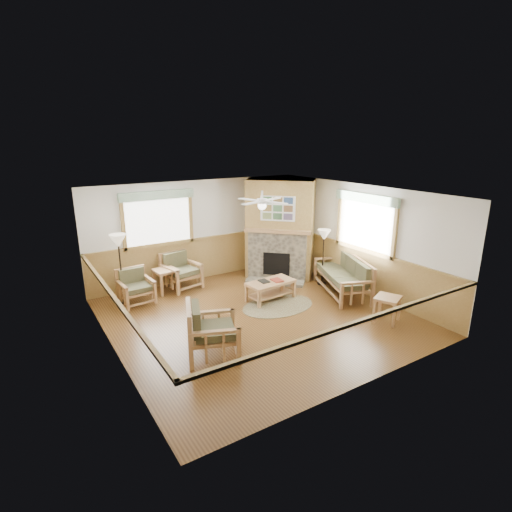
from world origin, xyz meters
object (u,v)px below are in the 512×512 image
armchair_left (213,330)px  end_table_sofa (387,309)px  armchair_back_left (136,287)px  coffee_table (271,290)px  floor_lamp_left (121,269)px  footstool (282,287)px  floor_lamp_right (323,257)px  armchair_back_right (181,271)px  sofa (342,275)px  end_table_chairs (166,281)px

armchair_left → end_table_sofa: bearing=-79.7°
armchair_back_left → armchair_left: armchair_left is taller
coffee_table → floor_lamp_left: (-3.05, 1.72, 0.60)m
coffee_table → armchair_left: bearing=-150.4°
footstool → floor_lamp_right: floor_lamp_right is taller
footstool → end_table_sofa: bearing=-69.3°
armchair_back_right → armchair_left: size_ratio=0.93×
coffee_table → footstool: 0.49m
armchair_back_left → armchair_left: bearing=-85.4°
armchair_back_left → floor_lamp_left: bearing=134.5°
armchair_back_left → armchair_back_right: (1.29, 0.39, 0.05)m
sofa → floor_lamp_right: floor_lamp_right is taller
armchair_back_left → armchair_back_right: bearing=12.5°
armchair_left → floor_lamp_right: (4.09, 1.73, 0.25)m
armchair_back_right → footstool: 2.64m
armchair_back_left → armchair_back_right: 1.35m
end_table_chairs → sofa: bearing=-32.8°
armchair_back_right → floor_lamp_left: bearing=174.0°
coffee_table → end_table_chairs: (-1.96, 1.81, 0.07)m
coffee_table → end_table_chairs: bearing=132.4°
armchair_back_right → end_table_sofa: size_ratio=1.63×
armchair_back_right → end_table_chairs: 0.48m
armchair_back_left → end_table_chairs: size_ratio=1.35×
armchair_back_right → floor_lamp_right: bearing=-40.3°
footstool → armchair_back_right: bearing=138.5°
end_table_chairs → armchair_back_right: bearing=9.5°
armchair_back_right → footstool: bearing=-53.6°
armchair_back_left → footstool: size_ratio=1.97×
floor_lamp_right → floor_lamp_left: bearing=161.8°
coffee_table → floor_lamp_left: 3.55m
floor_lamp_left → floor_lamp_right: bearing=-18.2°
footstool → floor_lamp_left: 3.90m
armchair_left → sofa: bearing=-54.7°
coffee_table → footstool: (0.46, 0.15, -0.05)m
footstool → sofa: bearing=-29.4°
armchair_left → footstool: size_ratio=2.41×
end_table_chairs → end_table_sofa: (3.35, -4.13, -0.02)m
armchair_left → footstool: armchair_left is taller
armchair_left → floor_lamp_right: 4.45m
end_table_sofa → floor_lamp_right: floor_lamp_right is taller
armchair_back_left → armchair_back_right: size_ratio=0.88×
armchair_left → floor_lamp_right: size_ratio=0.66×
floor_lamp_left → end_table_sofa: bearing=-42.3°
sofa → end_table_chairs: (-3.72, 2.40, -0.16)m
sofa → floor_lamp_left: floor_lamp_left is taller
end_table_chairs → end_table_sofa: end_table_chairs is taller
end_table_sofa → armchair_left: bearing=168.9°
armchair_left → end_table_chairs: armchair_left is taller
armchair_left → floor_lamp_left: (-0.72, 3.31, 0.34)m
coffee_table → floor_lamp_left: size_ratio=0.69×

